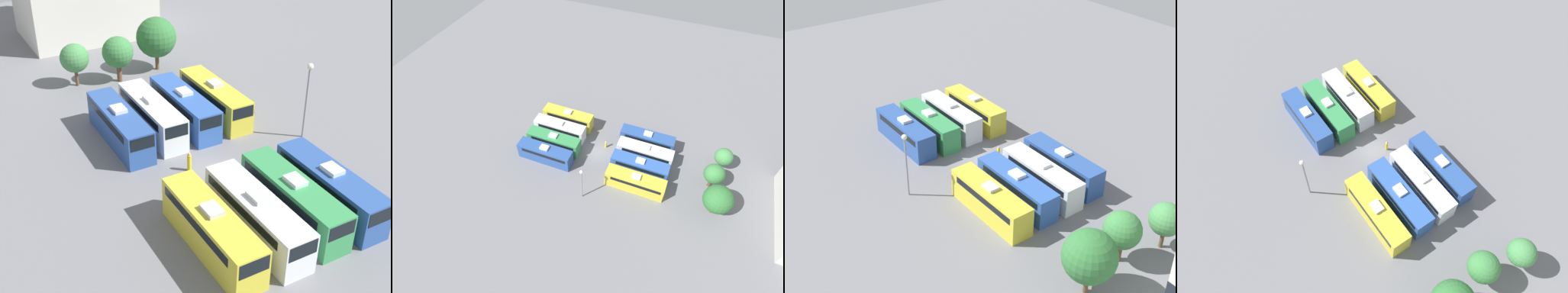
{
  "view_description": "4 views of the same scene",
  "coord_description": "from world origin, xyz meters",
  "views": [
    {
      "loc": [
        -20.51,
        -33.91,
        26.61
      ],
      "look_at": [
        -1.16,
        1.34,
        2.07
      ],
      "focal_mm": 50.0,
      "sensor_mm": 36.0,
      "label": 1
    },
    {
      "loc": [
        36.57,
        12.44,
        46.71
      ],
      "look_at": [
        1.94,
        -1.29,
        3.38
      ],
      "focal_mm": 28.0,
      "sensor_mm": 36.0,
      "label": 2
    },
    {
      "loc": [
        32.73,
        44.75,
        35.37
      ],
      "look_at": [
        1.18,
        1.59,
        3.19
      ],
      "focal_mm": 50.0,
      "sensor_mm": 36.0,
      "label": 3
    },
    {
      "loc": [
        16.92,
        25.22,
        44.97
      ],
      "look_at": [
        0.64,
        1.29,
        3.04
      ],
      "focal_mm": 35.0,
      "sensor_mm": 36.0,
      "label": 4
    }
  ],
  "objects": [
    {
      "name": "bus_0",
      "position": [
        -5.31,
        -8.55,
        1.83
      ],
      "size": [
        2.63,
        10.59,
        3.68
      ],
      "color": "gold",
      "rests_on": "ground_plane"
    },
    {
      "name": "tree_1",
      "position": [
        -0.18,
        21.53,
        3.53
      ],
      "size": [
        3.6,
        3.6,
        5.37
      ],
      "color": "brown",
      "rests_on": "ground_plane"
    },
    {
      "name": "bus_3",
      "position": [
        5.27,
        -8.67,
        1.83
      ],
      "size": [
        2.63,
        10.59,
        3.68
      ],
      "color": "#284C93",
      "rests_on": "ground_plane"
    },
    {
      "name": "bus_5",
      "position": [
        -1.81,
        8.95,
        1.83
      ],
      "size": [
        2.63,
        10.59,
        3.68
      ],
      "color": "silver",
      "rests_on": "ground_plane"
    },
    {
      "name": "bus_4",
      "position": [
        -5.32,
        8.51,
        1.83
      ],
      "size": [
        2.63,
        10.59,
        3.68
      ],
      "color": "#284C93",
      "rests_on": "ground_plane"
    },
    {
      "name": "tree_2",
      "position": [
        5.17,
        22.57,
        4.05
      ],
      "size": [
        4.82,
        4.82,
        6.48
      ],
      "color": "brown",
      "rests_on": "ground_plane"
    },
    {
      "name": "tree_0",
      "position": [
        -4.92,
        22.73,
        3.33
      ],
      "size": [
        3.28,
        3.28,
        4.99
      ],
      "color": "brown",
      "rests_on": "ground_plane"
    },
    {
      "name": "light_pole",
      "position": [
        10.44,
        0.97,
        5.18
      ],
      "size": [
        0.6,
        0.6,
        7.6
      ],
      "color": "gray",
      "rests_on": "ground_plane"
    },
    {
      "name": "bus_6",
      "position": [
        1.69,
        8.87,
        1.83
      ],
      "size": [
        2.63,
        10.59,
        3.68
      ],
      "color": "#2D56A8",
      "rests_on": "ground_plane"
    },
    {
      "name": "bus_1",
      "position": [
        -1.67,
        -8.79,
        1.83
      ],
      "size": [
        2.63,
        10.59,
        3.68
      ],
      "color": "silver",
      "rests_on": "ground_plane"
    },
    {
      "name": "bus_7",
      "position": [
        5.32,
        9.08,
        1.83
      ],
      "size": [
        2.63,
        10.59,
        3.68
      ],
      "color": "gold",
      "rests_on": "ground_plane"
    },
    {
      "name": "worker_person",
      "position": [
        -1.93,
        1.06,
        0.83
      ],
      "size": [
        0.36,
        0.36,
        1.78
      ],
      "color": "gold",
      "rests_on": "ground_plane"
    },
    {
      "name": "ground_plane",
      "position": [
        0.0,
        0.0,
        0.0
      ],
      "size": [
        120.05,
        120.05,
        0.0
      ],
      "primitive_type": "plane",
      "color": "slate"
    },
    {
      "name": "bus_2",
      "position": [
        1.88,
        -8.48,
        1.83
      ],
      "size": [
        2.63,
        10.59,
        3.68
      ],
      "color": "#338C4C",
      "rests_on": "ground_plane"
    }
  ]
}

